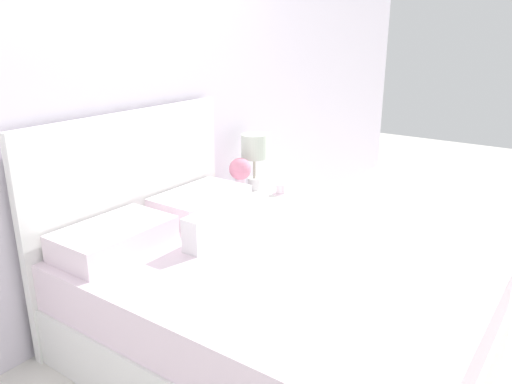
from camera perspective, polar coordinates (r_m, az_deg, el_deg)
The scene contains 7 objects.
ground_plane at distance 3.34m, azimuth -13.17°, elevation -12.17°, with size 12.00×12.00×0.00m, color silver.
wall_back at distance 2.97m, azimuth -15.92°, elevation 10.50°, with size 8.00×0.06×2.60m.
bed at distance 2.64m, azimuth 0.25°, elevation -12.73°, with size 1.44×2.01×1.22m.
nightstand at distance 3.77m, azimuth 0.57°, elevation -3.77°, with size 0.47×0.46×0.51m.
table_lamp at distance 3.69m, azimuth -0.20°, elevation 4.71°, with size 0.19×0.19×0.42m.
flower_vase at distance 3.55m, azimuth -1.80°, elevation 2.29°, with size 0.16×0.16×0.29m.
teacup at distance 3.66m, azimuth 2.82°, elevation 0.26°, with size 0.11×0.11×0.07m.
Camera 1 is at (-1.85, -2.23, 1.67)m, focal length 35.00 mm.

